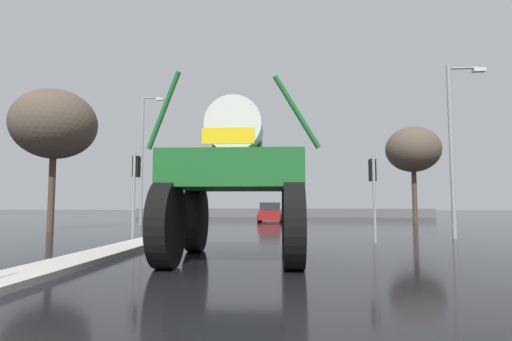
# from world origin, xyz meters

# --- Properties ---
(ground_plane) EXTENTS (120.00, 120.00, 0.00)m
(ground_plane) POSITION_xyz_m (0.00, 18.00, 0.00)
(ground_plane) COLOR black
(median_island) EXTENTS (1.17, 11.21, 0.15)m
(median_island) POSITION_xyz_m (-4.53, 5.12, 0.07)
(median_island) COLOR #B2AFA8
(median_island) RESTS_ON ground
(oversize_sprayer) EXTENTS (4.00, 5.38, 4.56)m
(oversize_sprayer) POSITION_xyz_m (-0.73, 5.65, 2.11)
(oversize_sprayer) COLOR black
(oversize_sprayer) RESTS_ON ground
(sedan_ahead) EXTENTS (1.90, 4.11, 1.52)m
(sedan_ahead) POSITION_xyz_m (-0.75, 27.39, 0.71)
(sedan_ahead) COLOR maroon
(sedan_ahead) RESTS_ON ground
(traffic_signal_near_left) EXTENTS (0.24, 0.54, 3.46)m
(traffic_signal_near_left) POSITION_xyz_m (-5.41, 10.46, 2.52)
(traffic_signal_near_left) COLOR gray
(traffic_signal_near_left) RESTS_ON ground
(traffic_signal_near_right) EXTENTS (0.24, 0.54, 3.26)m
(traffic_signal_near_right) POSITION_xyz_m (3.87, 10.47, 2.37)
(traffic_signal_near_right) COLOR gray
(traffic_signal_near_right) RESTS_ON ground
(streetlight_near_right) EXTENTS (1.61, 0.24, 7.41)m
(streetlight_near_right) POSITION_xyz_m (7.68, 12.36, 4.11)
(streetlight_near_right) COLOR gray
(streetlight_near_right) RESTS_ON ground
(streetlight_far_left) EXTENTS (1.55, 0.24, 8.98)m
(streetlight_far_left) POSITION_xyz_m (-9.35, 21.96, 4.90)
(streetlight_far_left) COLOR gray
(streetlight_far_left) RESTS_ON ground
(bare_tree_left) EXTENTS (4.37, 4.37, 7.54)m
(bare_tree_left) POSITION_xyz_m (-11.76, 15.17, 5.66)
(bare_tree_left) COLOR #473828
(bare_tree_left) RESTS_ON ground
(bare_tree_right) EXTENTS (4.05, 4.05, 7.26)m
(bare_tree_right) POSITION_xyz_m (10.15, 26.02, 5.51)
(bare_tree_right) COLOR #473828
(bare_tree_right) RESTS_ON ground
(roadside_barrier) EXTENTS (30.96, 0.24, 0.90)m
(roadside_barrier) POSITION_xyz_m (0.00, 36.86, 0.45)
(roadside_barrier) COLOR #59595B
(roadside_barrier) RESTS_ON ground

